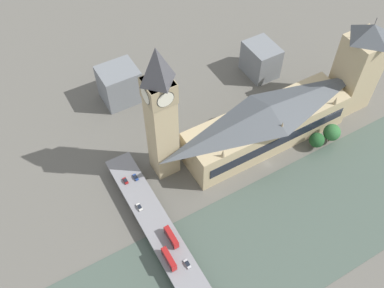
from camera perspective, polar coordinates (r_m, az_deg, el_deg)
ground_plane at (r=238.27m, az=10.09°, el=-2.68°), size 600.00×600.00×0.00m
river_water at (r=225.21m, az=15.71°, el=-9.23°), size 62.27×360.00×0.30m
parliament_hall at (r=238.15m, az=9.93°, el=2.65°), size 25.05×95.42×28.03m
clock_tower at (r=200.40m, az=-4.22°, el=4.20°), size 13.53×13.53×81.35m
victoria_tower at (r=263.76m, az=21.26°, el=9.59°), size 19.57×19.57×60.70m
road_bridge at (r=197.27m, az=-0.40°, el=-17.83°), size 156.54×13.86×6.45m
double_decker_bus_mid at (r=201.84m, az=-2.78°, el=-12.27°), size 10.70×2.64×4.85m
double_decker_bus_rear at (r=197.24m, az=-3.10°, el=-15.02°), size 10.84×2.61×5.02m
car_northbound_lead at (r=222.34m, az=-8.86°, el=-4.85°), size 4.04×1.84×1.52m
car_northbound_tail at (r=198.32m, az=-0.62°, el=-15.68°), size 4.53×1.89×1.30m
car_southbound_mid at (r=222.87m, az=-7.52°, el=-4.41°), size 4.16×1.74×1.42m
car_southbound_extra at (r=213.03m, az=-7.02°, el=-8.34°), size 4.27×1.90×1.41m
city_block_west at (r=281.92m, az=9.14°, el=11.03°), size 22.06×17.47×21.28m
city_block_center at (r=263.78m, az=-9.63°, el=7.84°), size 20.01×22.45×22.90m
tree_embankment_near at (r=246.74m, az=16.30°, el=0.50°), size 8.47×8.47×10.68m
tree_embankment_mid at (r=251.51m, az=18.15°, el=1.48°), size 9.60×9.60×12.33m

